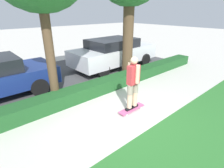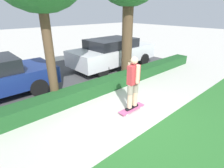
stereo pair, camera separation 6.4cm
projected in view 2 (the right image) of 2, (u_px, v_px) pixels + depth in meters
The scene contains 6 objects.
ground_plane at pixel (122, 113), 5.19m from camera, with size 60.00×60.00×0.00m, color beige.
street_asphalt at pixel (58, 76), 8.07m from camera, with size 12.86×5.00×0.01m.
hedge_row at pixel (91, 90), 6.20m from camera, with size 12.86×0.60×0.44m.
skateboard at pixel (132, 109), 5.28m from camera, with size 0.92×0.24×0.09m.
skater_person at pixel (133, 82), 4.94m from camera, with size 0.48×0.41×1.59m.
parked_car_middle at pixel (113, 52), 9.15m from camera, with size 4.78×2.06×1.50m.
Camera 2 is at (-3.18, -3.11, 2.82)m, focal length 28.00 mm.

